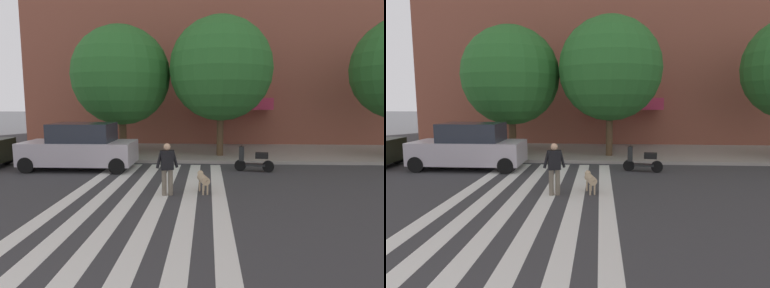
# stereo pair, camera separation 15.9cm
# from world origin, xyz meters

# --- Properties ---
(ground_plane) EXTENTS (160.00, 160.00, 0.00)m
(ground_plane) POSITION_xyz_m (0.00, 7.05, 0.00)
(ground_plane) COLOR #353538
(sidewalk_far) EXTENTS (80.00, 6.00, 0.15)m
(sidewalk_far) POSITION_xyz_m (0.00, 17.11, 0.07)
(sidewalk_far) COLOR gray
(sidewalk_far) RESTS_ON ground_plane
(crosswalk_stripes) EXTENTS (4.95, 13.51, 0.01)m
(crosswalk_stripes) POSITION_xyz_m (1.40, 7.05, 0.00)
(crosswalk_stripes) COLOR silver
(crosswalk_stripes) RESTS_ON ground_plane
(parked_car_behind_first) EXTENTS (4.71, 2.04, 1.99)m
(parked_car_behind_first) POSITION_xyz_m (-2.17, 12.69, 0.95)
(parked_car_behind_first) COLOR #B7AEB8
(parked_car_behind_first) RESTS_ON ground_plane
(parked_scooter) EXTENTS (1.63, 0.57, 1.11)m
(parked_scooter) POSITION_xyz_m (5.23, 12.52, 0.48)
(parked_scooter) COLOR black
(parked_scooter) RESTS_ON ground_plane
(street_tree_nearest) EXTENTS (5.13, 5.13, 6.65)m
(street_tree_nearest) POSITION_xyz_m (-1.23, 16.19, 4.23)
(street_tree_nearest) COLOR #4C3823
(street_tree_nearest) RESTS_ON sidewalk_far
(street_tree_middle) EXTENTS (5.14, 5.14, 6.92)m
(street_tree_middle) POSITION_xyz_m (3.92, 15.66, 4.49)
(street_tree_middle) COLOR #4C3823
(street_tree_middle) RESTS_ON sidewalk_far
(pedestrian_dog_walker) EXTENTS (0.70, 0.33, 1.64)m
(pedestrian_dog_walker) POSITION_xyz_m (2.04, 8.92, 0.93)
(pedestrian_dog_walker) COLOR #6B6051
(pedestrian_dog_walker) RESTS_ON ground_plane
(dog_on_leash) EXTENTS (0.44, 1.05, 0.65)m
(dog_on_leash) POSITION_xyz_m (3.14, 9.29, 0.44)
(dog_on_leash) COLOR tan
(dog_on_leash) RESTS_ON ground_plane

